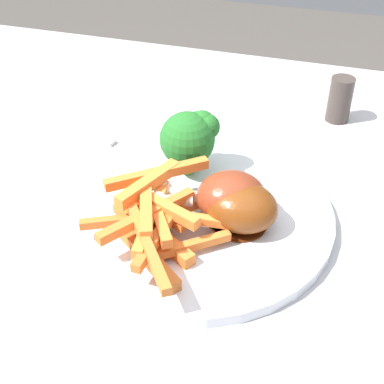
# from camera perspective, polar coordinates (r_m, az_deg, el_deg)

# --- Properties ---
(dining_table) EXTENTS (1.26, 0.81, 0.74)m
(dining_table) POSITION_cam_1_polar(r_m,az_deg,el_deg) (0.61, 1.05, -8.97)
(dining_table) COLOR #B7B7BC
(dining_table) RESTS_ON ground_plane
(dinner_plate) EXTENTS (0.28, 0.28, 0.01)m
(dinner_plate) POSITION_cam_1_polar(r_m,az_deg,el_deg) (0.53, -0.00, -2.26)
(dinner_plate) COLOR silver
(dinner_plate) RESTS_ON dining_table
(broccoli_floret_front) EXTENTS (0.06, 0.06, 0.07)m
(broccoli_floret_front) POSITION_cam_1_polar(r_m,az_deg,el_deg) (0.55, -0.19, 5.93)
(broccoli_floret_front) COLOR #74BA4D
(broccoli_floret_front) RESTS_ON dinner_plate
(carrot_fries_pile) EXTENTS (0.13, 0.17, 0.04)m
(carrot_fries_pile) POSITION_cam_1_polar(r_m,az_deg,el_deg) (0.48, -4.07, -2.81)
(carrot_fries_pile) COLOR orange
(carrot_fries_pile) RESTS_ON dinner_plate
(chicken_drumstick_near) EXTENTS (0.13, 0.06, 0.04)m
(chicken_drumstick_near) POSITION_cam_1_polar(r_m,az_deg,el_deg) (0.49, 4.71, -1.48)
(chicken_drumstick_near) COLOR #50200A
(chicken_drumstick_near) RESTS_ON dinner_plate
(chicken_drumstick_far) EXTENTS (0.12, 0.08, 0.05)m
(chicken_drumstick_far) POSITION_cam_1_polar(r_m,az_deg,el_deg) (0.50, 3.80, -0.62)
(chicken_drumstick_far) COLOR #5F2011
(chicken_drumstick_far) RESTS_ON dinner_plate
(fork) EXTENTS (0.19, 0.05, 0.00)m
(fork) POSITION_cam_1_polar(r_m,az_deg,el_deg) (0.71, -14.65, 7.10)
(fork) COLOR silver
(fork) RESTS_ON dining_table
(pepper_shaker) EXTENTS (0.03, 0.03, 0.06)m
(pepper_shaker) POSITION_cam_1_polar(r_m,az_deg,el_deg) (0.71, 15.60, 9.55)
(pepper_shaker) COLOR #423833
(pepper_shaker) RESTS_ON dining_table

